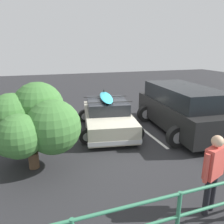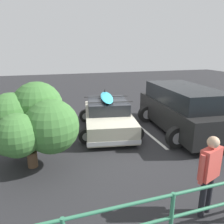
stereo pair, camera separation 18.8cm
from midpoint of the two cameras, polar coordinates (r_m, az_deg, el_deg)
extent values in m
cube|color=#28282B|center=(8.71, 2.50, -5.88)|extent=(44.00, 44.00, 0.02)
cube|color=silver|center=(9.61, 6.49, -3.73)|extent=(0.12, 4.70, 0.00)
cube|color=#B7B29E|center=(8.98, -1.78, -1.88)|extent=(2.38, 4.14, 0.64)
cube|color=#23262B|center=(8.97, -1.94, 1.71)|extent=(1.85, 2.10, 0.44)
cube|color=silver|center=(7.28, 0.12, -8.05)|extent=(1.81, 0.39, 0.14)
cube|color=silver|center=(10.86, -3.03, 0.25)|extent=(1.81, 0.39, 0.14)
cylinder|color=black|center=(8.09, 5.74, -5.52)|extent=(0.57, 0.18, 0.57)
cylinder|color=#99999E|center=(8.09, 5.74, -5.52)|extent=(0.31, 0.19, 0.31)
cylinder|color=black|center=(7.85, -7.30, -6.26)|extent=(0.57, 0.18, 0.57)
cylinder|color=#99999E|center=(7.85, -7.30, -6.26)|extent=(0.31, 0.19, 0.31)
cylinder|color=black|center=(10.32, 2.41, -0.57)|extent=(0.57, 0.18, 0.57)
cylinder|color=#99999E|center=(10.32, 2.41, -0.57)|extent=(0.31, 0.19, 0.31)
cylinder|color=black|center=(10.13, -7.73, -1.02)|extent=(0.57, 0.18, 0.57)
cylinder|color=#99999E|center=(10.13, -7.73, -1.02)|extent=(0.31, 0.19, 0.31)
cylinder|color=black|center=(8.41, -1.53, 2.56)|extent=(1.85, 0.33, 0.03)
cylinder|color=black|center=(9.41, -2.33, 4.04)|extent=(1.85, 0.33, 0.03)
ellipsoid|color=#33B7D6|center=(9.03, -2.16, 3.91)|extent=(0.89, 2.35, 0.09)
cone|color=black|center=(9.91, -2.67, 5.69)|extent=(0.10, 0.10, 0.14)
cube|color=black|center=(9.30, 17.11, -0.43)|extent=(2.26, 4.82, 0.94)
cube|color=black|center=(9.11, 17.53, 4.37)|extent=(2.03, 3.78, 0.65)
cylinder|color=black|center=(11.37, 10.94, 3.51)|extent=(0.68, 0.23, 0.67)
cylinder|color=black|center=(7.79, 15.87, -6.25)|extent=(0.75, 0.22, 0.75)
cylinder|color=#99999E|center=(7.79, 15.87, -6.25)|extent=(0.41, 0.23, 0.41)
cylinder|color=black|center=(11.04, 17.69, 0.28)|extent=(0.75, 0.22, 0.75)
cylinder|color=#99999E|center=(11.04, 17.69, 0.28)|extent=(0.41, 0.23, 0.41)
cylinder|color=black|center=(10.18, 8.17, -0.44)|extent=(0.75, 0.22, 0.75)
cylinder|color=#99999E|center=(10.18, 8.17, -0.44)|extent=(0.41, 0.23, 0.41)
cylinder|color=black|center=(5.20, 23.78, -18.65)|extent=(0.12, 0.12, 0.84)
cylinder|color=black|center=(5.03, 22.46, -19.79)|extent=(0.12, 0.12, 0.84)
cube|color=#DB4C42|center=(4.74, 24.14, -11.87)|extent=(0.53, 0.35, 0.63)
sphere|color=#D6A884|center=(4.56, 24.79, -6.95)|extent=(0.23, 0.23, 0.23)
cylinder|color=#DB4C42|center=(4.99, 25.70, -10.97)|extent=(0.09, 0.09, 0.60)
cylinder|color=#DB4C42|center=(4.52, 22.33, -13.45)|extent=(0.09, 0.09, 0.60)
cylinder|color=#387F5B|center=(4.20, 15.43, -25.35)|extent=(0.07, 0.07, 1.05)
cylinder|color=#387F5B|center=(3.89, 16.02, -19.83)|extent=(7.01, 0.20, 0.06)
cylinder|color=#387F5B|center=(4.17, 15.49, -24.81)|extent=(7.01, 0.20, 0.06)
cylinder|color=brown|center=(6.74, -20.52, -11.75)|extent=(0.28, 0.28, 0.45)
sphere|color=#427A38|center=(6.66, -20.16, -2.50)|extent=(0.94, 0.94, 0.94)
sphere|color=#427A38|center=(6.79, -19.41, 1.25)|extent=(1.48, 1.48, 1.48)
sphere|color=#427A38|center=(6.10, -25.38, -6.31)|extent=(0.96, 0.96, 0.96)
sphere|color=#427A38|center=(5.94, -23.78, -5.81)|extent=(1.14, 1.14, 1.14)
sphere|color=#427A38|center=(6.12, -15.94, -3.77)|extent=(1.50, 1.50, 1.50)
sphere|color=#427A38|center=(7.02, -23.56, -6.94)|extent=(1.06, 1.06, 1.06)
sphere|color=#427A38|center=(6.77, -25.19, -1.29)|extent=(1.38, 1.38, 1.38)
camera|label=1|loc=(0.09, -90.65, -0.19)|focal=35.00mm
camera|label=2|loc=(0.09, 89.35, 0.19)|focal=35.00mm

